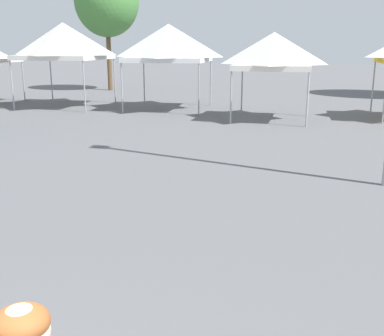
% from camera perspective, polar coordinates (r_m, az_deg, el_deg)
% --- Properties ---
extents(canopy_tent_right_of_center, '(3.63, 3.63, 3.71)m').
position_cam_1_polar(canopy_tent_right_of_center, '(22.46, -15.33, 14.63)').
color(canopy_tent_right_of_center, '#9E9EA3').
rests_on(canopy_tent_right_of_center, ground).
extents(canopy_tent_behind_right, '(3.56, 3.56, 3.61)m').
position_cam_1_polar(canopy_tent_behind_right, '(20.75, -2.88, 14.91)').
color(canopy_tent_behind_right, '#9E9EA3').
rests_on(canopy_tent_behind_right, ground).
extents(canopy_tent_behind_center, '(2.79, 2.79, 3.21)m').
position_cam_1_polar(canopy_tent_behind_center, '(17.96, 9.88, 13.80)').
color(canopy_tent_behind_center, '#9E9EA3').
rests_on(canopy_tent_behind_center, ground).
extents(tree_behind_tents_center, '(3.84, 3.84, 7.41)m').
position_cam_1_polar(tree_behind_tents_center, '(30.18, -10.32, 19.33)').
color(tree_behind_tents_center, brown).
rests_on(tree_behind_tents_center, ground).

